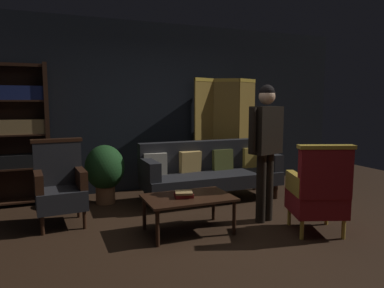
# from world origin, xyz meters

# --- Properties ---
(ground_plane) EXTENTS (10.00, 10.00, 0.00)m
(ground_plane) POSITION_xyz_m (0.00, 0.00, 0.00)
(ground_plane) COLOR black
(back_wall) EXTENTS (7.20, 0.10, 2.80)m
(back_wall) POSITION_xyz_m (0.00, 2.45, 1.40)
(back_wall) COLOR black
(back_wall) RESTS_ON ground_plane
(folding_screen) EXTENTS (1.26, 0.27, 1.90)m
(folding_screen) POSITION_xyz_m (1.22, 2.20, 0.99)
(folding_screen) COLOR olive
(folding_screen) RESTS_ON ground_plane
(bookshelf) EXTENTS (0.90, 0.32, 2.05)m
(bookshelf) POSITION_xyz_m (-2.15, 2.19, 1.07)
(bookshelf) COLOR black
(bookshelf) RESTS_ON ground_plane
(velvet_couch) EXTENTS (2.12, 0.78, 0.88)m
(velvet_couch) POSITION_xyz_m (0.55, 1.46, 0.46)
(velvet_couch) COLOR black
(velvet_couch) RESTS_ON ground_plane
(coffee_table) EXTENTS (1.00, 0.64, 0.42)m
(coffee_table) POSITION_xyz_m (-0.27, 0.25, 0.37)
(coffee_table) COLOR black
(coffee_table) RESTS_ON ground_plane
(armchair_gilt_accent) EXTENTS (0.74, 0.74, 1.04)m
(armchair_gilt_accent) POSITION_xyz_m (1.07, -0.36, 0.49)
(armchair_gilt_accent) COLOR gold
(armchair_gilt_accent) RESTS_ON ground_plane
(armchair_wing_left) EXTENTS (0.62, 0.61, 1.04)m
(armchair_wing_left) POSITION_xyz_m (-1.62, 1.09, 0.49)
(armchair_wing_left) COLOR black
(armchair_wing_left) RESTS_ON ground_plane
(standing_figure) EXTENTS (0.57, 0.31, 1.70)m
(standing_figure) POSITION_xyz_m (0.75, 0.24, 1.03)
(standing_figure) COLOR black
(standing_figure) RESTS_ON ground_plane
(potted_plant) EXTENTS (0.57, 0.57, 0.87)m
(potted_plant) POSITION_xyz_m (-0.98, 1.80, 0.50)
(potted_plant) COLOR brown
(potted_plant) RESTS_ON ground_plane
(book_red_leather) EXTENTS (0.22, 0.18, 0.04)m
(book_red_leather) POSITION_xyz_m (-0.33, 0.23, 0.44)
(book_red_leather) COLOR maroon
(book_red_leather) RESTS_ON coffee_table
(book_tan_leather) EXTENTS (0.24, 0.22, 0.02)m
(book_tan_leather) POSITION_xyz_m (-0.33, 0.23, 0.47)
(book_tan_leather) COLOR #9E7A47
(book_tan_leather) RESTS_ON book_red_leather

